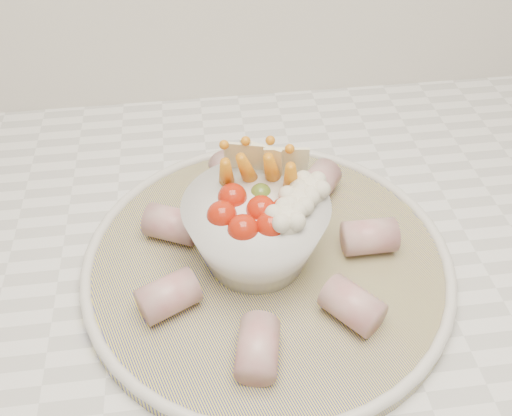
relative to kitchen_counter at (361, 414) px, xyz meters
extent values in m
cube|color=white|center=(0.00, 0.00, 0.44)|extent=(2.04, 0.62, 0.04)
cylinder|color=navy|center=(-0.18, -0.04, 0.47)|extent=(0.49, 0.49, 0.01)
torus|color=silver|center=(-0.18, -0.04, 0.47)|extent=(0.39, 0.39, 0.01)
sphere|color=#AD1E0B|center=(-0.22, -0.05, 0.55)|extent=(0.03, 0.03, 0.03)
sphere|color=#AD1E0B|center=(-0.20, -0.07, 0.55)|extent=(0.03, 0.03, 0.03)
sphere|color=#AD1E0B|center=(-0.18, -0.07, 0.55)|extent=(0.03, 0.03, 0.03)
sphere|color=#AD1E0B|center=(-0.21, -0.03, 0.55)|extent=(0.03, 0.03, 0.03)
sphere|color=#AD1E0B|center=(-0.18, -0.05, 0.55)|extent=(0.03, 0.03, 0.03)
sphere|color=#AD1E0B|center=(-0.16, -0.05, 0.55)|extent=(0.03, 0.03, 0.03)
sphere|color=#516C24|center=(-0.18, -0.02, 0.55)|extent=(0.02, 0.02, 0.02)
cone|color=#C97212|center=(-0.19, 0.00, 0.56)|extent=(0.04, 0.05, 0.07)
cone|color=#C97212|center=(-0.17, -0.01, 0.56)|extent=(0.04, 0.05, 0.07)
cone|color=#C97212|center=(-0.15, -0.02, 0.56)|extent=(0.03, 0.05, 0.07)
cone|color=#C97212|center=(-0.21, -0.01, 0.56)|extent=(0.02, 0.05, 0.07)
sphere|color=beige|center=(-0.15, -0.05, 0.55)|extent=(0.03, 0.03, 0.03)
sphere|color=beige|center=(-0.16, -0.07, 0.55)|extent=(0.03, 0.03, 0.03)
sphere|color=beige|center=(-0.13, -0.03, 0.55)|extent=(0.03, 0.03, 0.03)
cube|color=beige|center=(-0.17, 0.01, 0.56)|extent=(0.04, 0.03, 0.05)
cube|color=beige|center=(-0.15, 0.00, 0.56)|extent=(0.05, 0.02, 0.05)
cube|color=beige|center=(-0.19, 0.01, 0.56)|extent=(0.05, 0.02, 0.05)
cylinder|color=#A1494F|center=(-0.07, -0.04, 0.49)|extent=(0.05, 0.04, 0.04)
cylinder|color=#A1494F|center=(-0.10, 0.05, 0.49)|extent=(0.06, 0.07, 0.04)
cylinder|color=#A1494F|center=(-0.20, 0.07, 0.49)|extent=(0.05, 0.06, 0.04)
cylinder|color=#A1494F|center=(-0.27, 0.00, 0.49)|extent=(0.07, 0.06, 0.04)
cylinder|color=#A1494F|center=(-0.28, -0.10, 0.49)|extent=(0.07, 0.06, 0.04)
cylinder|color=#A1494F|center=(-0.20, -0.16, 0.49)|extent=(0.05, 0.06, 0.04)
cylinder|color=#A1494F|center=(-0.11, -0.13, 0.49)|extent=(0.06, 0.07, 0.04)
camera|label=1|loc=(-0.24, -0.44, 0.93)|focal=40.00mm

